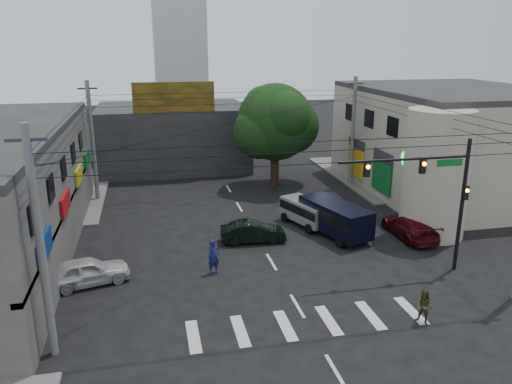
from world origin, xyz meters
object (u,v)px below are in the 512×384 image
object	(u,v)px
street_tree	(275,122)
utility_pole_far_right	(353,132)
silver_minivan	(306,213)
pedestrian_olive	(424,307)
maroon_sedan	(410,226)
utility_pole_far_left	(93,142)
navy_van	(335,220)
white_compact	(87,271)
traffic_gantry	(435,186)
dark_sedan	(253,232)
traffic_officer	(214,257)
utility_pole_near_left	(40,246)

from	to	relation	value
street_tree	utility_pole_far_right	bearing A→B (deg)	-8.75
silver_minivan	pedestrian_olive	distance (m)	12.91
maroon_sedan	pedestrian_olive	world-z (taller)	pedestrian_olive
utility_pole_far_left	pedestrian_olive	xyz separation A→B (m)	(15.45, -21.62, -3.78)
silver_minivan	navy_van	xyz separation A→B (m)	(1.20, -2.11, 0.21)
navy_van	white_compact	bearing A→B (deg)	86.81
traffic_gantry	dark_sedan	distance (m)	11.08
street_tree	traffic_officer	world-z (taller)	street_tree
traffic_gantry	traffic_officer	bearing A→B (deg)	168.56
utility_pole_near_left	utility_pole_far_right	distance (m)	29.35
white_compact	navy_van	size ratio (longest dim) A/B	0.79
street_tree	pedestrian_olive	distance (m)	23.11
street_tree	silver_minivan	distance (m)	10.82
dark_sedan	silver_minivan	distance (m)	4.62
white_compact	silver_minivan	world-z (taller)	silver_minivan
white_compact	silver_minivan	distance (m)	14.69
utility_pole_near_left	navy_van	world-z (taller)	utility_pole_near_left
dark_sedan	traffic_officer	distance (m)	4.87
traffic_gantry	silver_minivan	world-z (taller)	traffic_gantry
pedestrian_olive	utility_pole_far_right	bearing A→B (deg)	128.17
utility_pole_near_left	utility_pole_far_left	distance (m)	20.50
traffic_officer	pedestrian_olive	size ratio (longest dim) A/B	1.17
pedestrian_olive	traffic_gantry	bearing A→B (deg)	110.65
traffic_gantry	navy_van	size ratio (longest dim) A/B	1.28
utility_pole_near_left	utility_pole_far_right	world-z (taller)	same
utility_pole_near_left	utility_pole_far_left	xyz separation A→B (m)	(0.00, 20.50, 0.00)
white_compact	maroon_sedan	distance (m)	19.38
traffic_gantry	utility_pole_far_left	distance (m)	25.00
white_compact	pedestrian_olive	world-z (taller)	pedestrian_olive
white_compact	maroon_sedan	size ratio (longest dim) A/B	0.92
dark_sedan	white_compact	size ratio (longest dim) A/B	0.91
traffic_gantry	utility_pole_far_right	bearing A→B (deg)	81.06
traffic_gantry	navy_van	distance (m)	7.76
traffic_officer	utility_pole_far_left	bearing A→B (deg)	95.30
street_tree	navy_van	world-z (taller)	street_tree
traffic_gantry	maroon_sedan	xyz separation A→B (m)	(1.62, 4.84, -4.13)
utility_pole_far_right	maroon_sedan	xyz separation A→B (m)	(-1.06, -12.16, -3.90)
utility_pole_far_left	silver_minivan	size ratio (longest dim) A/B	2.17
white_compact	street_tree	bearing A→B (deg)	-56.00
street_tree	utility_pole_near_left	world-z (taller)	utility_pole_near_left
utility_pole_near_left	utility_pole_far_left	size ratio (longest dim) A/B	1.00
pedestrian_olive	traffic_officer	bearing A→B (deg)	-167.09
traffic_gantry	utility_pole_near_left	distance (m)	18.66
street_tree	utility_pole_near_left	size ratio (longest dim) A/B	0.95
utility_pole_near_left	pedestrian_olive	xyz separation A→B (m)	(15.45, -1.12, -3.78)
utility_pole_near_left	navy_van	size ratio (longest dim) A/B	1.63
silver_minivan	white_compact	bearing A→B (deg)	92.84
maroon_sedan	white_compact	bearing A→B (deg)	7.29
utility_pole_far_left	traffic_officer	world-z (taller)	utility_pole_far_left
utility_pole_near_left	silver_minivan	xyz separation A→B (m)	(14.20, 11.73, -3.76)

